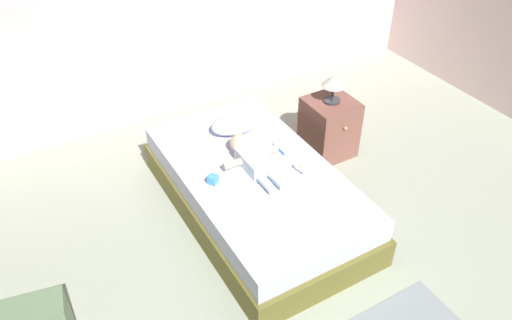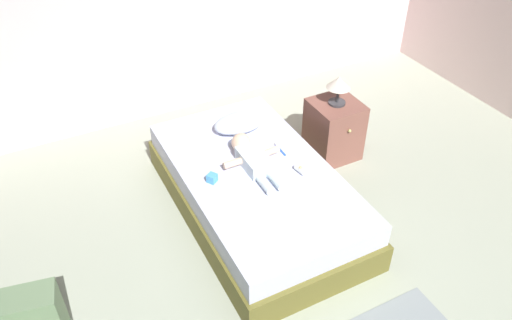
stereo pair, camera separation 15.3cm
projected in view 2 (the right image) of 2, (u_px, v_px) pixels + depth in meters
ground_plane at (344, 311)px, 3.45m from camera, size 8.00×8.00×0.00m
bed at (256, 191)px, 4.10m from camera, size 1.14×2.03×0.43m
pillow at (239, 123)px, 4.37m from camera, size 0.46×0.29×0.13m
baby at (252, 157)px, 3.99m from camera, size 0.48×0.67×0.16m
toothbrush at (280, 149)px, 4.16m from camera, size 0.01×0.17×0.02m
nightstand at (334, 129)px, 4.68m from camera, size 0.42×0.45×0.56m
lamp at (339, 84)px, 4.39m from camera, size 0.21×0.21×0.27m
toy_block at (212, 178)px, 3.83m from camera, size 0.09×0.09×0.07m
baby_bottle at (300, 170)px, 3.92m from camera, size 0.06×0.11×0.07m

